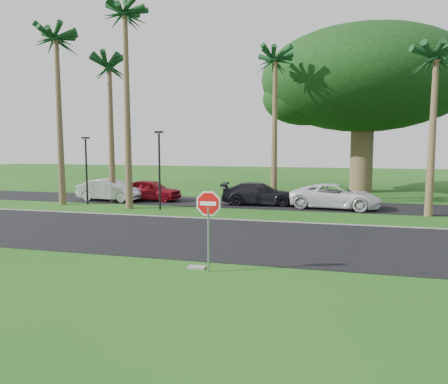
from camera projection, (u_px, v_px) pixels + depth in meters
ground at (219, 248)px, 16.29m from camera, size 120.00×120.00×0.00m
road at (232, 237)px, 18.22m from camera, size 120.00×8.00×0.02m
parking_strip at (270, 204)px, 28.31m from camera, size 120.00×5.00×0.02m
curb at (251, 220)px, 22.11m from camera, size 120.00×0.12×0.06m
stop_sign_near at (208, 214)px, 13.09m from camera, size 1.05×0.07×2.62m
palm_left_far at (56, 43)px, 27.15m from camera, size 5.00×5.00×11.50m
palm_left_mid at (109, 71)px, 28.60m from camera, size 5.00×5.00×10.00m
palm_left_near at (125, 19)px, 25.30m from camera, size 5.00×5.00×12.50m
palm_center at (275, 64)px, 28.76m from camera, size 5.00×5.00×10.50m
palm_right_near at (436, 61)px, 22.73m from camera, size 5.00×5.00×9.50m
canopy_tree at (364, 81)px, 34.95m from camera, size 16.50×16.50×13.12m
streetlight_left at (86, 166)px, 28.08m from camera, size 0.45×0.25×4.34m
streetlight_right at (159, 165)px, 25.70m from camera, size 0.45×0.25×4.64m
car_silver at (110, 190)px, 29.83m from camera, size 4.60×1.86×1.48m
car_red at (151, 190)px, 30.04m from camera, size 4.34×1.95×1.45m
car_dark at (260, 194)px, 27.92m from camera, size 5.02×2.39×1.41m
car_minivan at (335, 197)px, 26.26m from camera, size 5.57×3.02×1.48m
utility_slab at (197, 267)px, 13.65m from camera, size 0.58×0.39×0.06m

